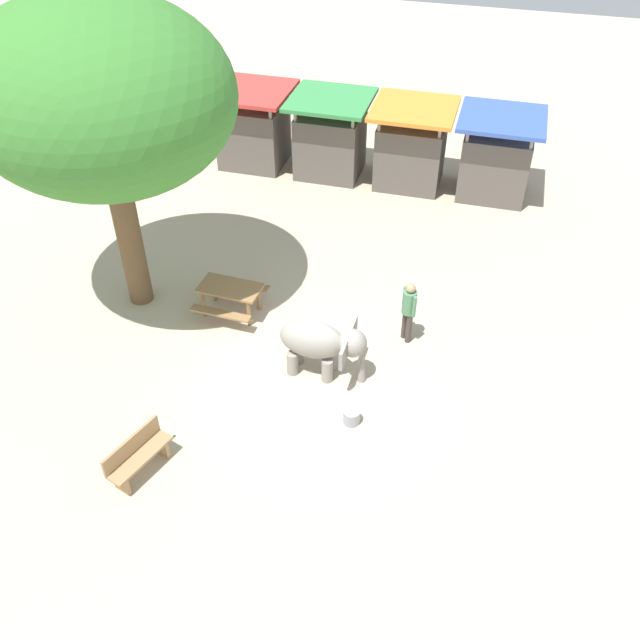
{
  "coord_description": "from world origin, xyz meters",
  "views": [
    {
      "loc": [
        3.21,
        -10.22,
        10.71
      ],
      "look_at": [
        0.05,
        1.18,
        0.8
      ],
      "focal_mm": 38.33,
      "sensor_mm": 36.0,
      "label": 1
    }
  ],
  "objects_px": {
    "person_handler": "(409,308)",
    "shade_tree_main": "(100,97)",
    "picnic_table_near": "(231,293)",
    "market_stall_green": "(330,140)",
    "feed_bucket": "(352,416)",
    "market_stall_blue": "(496,160)",
    "elephant": "(321,343)",
    "wooden_bench": "(137,455)",
    "market_stall_orange": "(411,150)",
    "market_stall_red": "(253,131)"
  },
  "relations": [
    {
      "from": "person_handler",
      "to": "market_stall_blue",
      "type": "bearing_deg",
      "value": -141.37
    },
    {
      "from": "picnic_table_near",
      "to": "market_stall_orange",
      "type": "height_order",
      "value": "market_stall_orange"
    },
    {
      "from": "picnic_table_near",
      "to": "market_stall_red",
      "type": "relative_size",
      "value": 0.62
    },
    {
      "from": "shade_tree_main",
      "to": "feed_bucket",
      "type": "relative_size",
      "value": 20.31
    },
    {
      "from": "market_stall_red",
      "to": "feed_bucket",
      "type": "distance_m",
      "value": 11.98
    },
    {
      "from": "picnic_table_near",
      "to": "market_stall_green",
      "type": "xyz_separation_m",
      "value": [
        0.46,
        7.7,
        0.55
      ]
    },
    {
      "from": "wooden_bench",
      "to": "feed_bucket",
      "type": "relative_size",
      "value": 4.04
    },
    {
      "from": "shade_tree_main",
      "to": "wooden_bench",
      "type": "xyz_separation_m",
      "value": [
        2.47,
        -4.92,
        -4.77
      ]
    },
    {
      "from": "elephant",
      "to": "person_handler",
      "type": "bearing_deg",
      "value": 45.52
    },
    {
      "from": "wooden_bench",
      "to": "market_stall_blue",
      "type": "height_order",
      "value": "market_stall_blue"
    },
    {
      "from": "market_stall_blue",
      "to": "feed_bucket",
      "type": "relative_size",
      "value": 7.0
    },
    {
      "from": "shade_tree_main",
      "to": "market_stall_red",
      "type": "height_order",
      "value": "shade_tree_main"
    },
    {
      "from": "market_stall_green",
      "to": "feed_bucket",
      "type": "bearing_deg",
      "value": -72.8
    },
    {
      "from": "market_stall_blue",
      "to": "feed_bucket",
      "type": "xyz_separation_m",
      "value": [
        -1.98,
        -10.42,
        -0.98
      ]
    },
    {
      "from": "market_stall_red",
      "to": "shade_tree_main",
      "type": "bearing_deg",
      "value": -91.98
    },
    {
      "from": "picnic_table_near",
      "to": "market_stall_green",
      "type": "bearing_deg",
      "value": -90.82
    },
    {
      "from": "person_handler",
      "to": "elephant",
      "type": "bearing_deg",
      "value": 3.44
    },
    {
      "from": "person_handler",
      "to": "wooden_bench",
      "type": "distance_m",
      "value": 6.71
    },
    {
      "from": "shade_tree_main",
      "to": "market_stall_blue",
      "type": "bearing_deg",
      "value": 44.03
    },
    {
      "from": "market_stall_green",
      "to": "feed_bucket",
      "type": "distance_m",
      "value": 10.95
    },
    {
      "from": "feed_bucket",
      "to": "shade_tree_main",
      "type": "bearing_deg",
      "value": 156.75
    },
    {
      "from": "person_handler",
      "to": "market_stall_red",
      "type": "bearing_deg",
      "value": -90.76
    },
    {
      "from": "person_handler",
      "to": "wooden_bench",
      "type": "bearing_deg",
      "value": 9.21
    },
    {
      "from": "person_handler",
      "to": "shade_tree_main",
      "type": "xyz_separation_m",
      "value": [
        -6.72,
        -0.25,
        4.29
      ]
    },
    {
      "from": "person_handler",
      "to": "market_stall_red",
      "type": "relative_size",
      "value": 0.64
    },
    {
      "from": "person_handler",
      "to": "market_stall_blue",
      "type": "relative_size",
      "value": 0.64
    },
    {
      "from": "shade_tree_main",
      "to": "picnic_table_near",
      "type": "height_order",
      "value": "shade_tree_main"
    },
    {
      "from": "picnic_table_near",
      "to": "elephant",
      "type": "bearing_deg",
      "value": 154.07
    },
    {
      "from": "elephant",
      "to": "market_stall_red",
      "type": "height_order",
      "value": "market_stall_red"
    },
    {
      "from": "wooden_bench",
      "to": "feed_bucket",
      "type": "distance_m",
      "value": 4.31
    },
    {
      "from": "market_stall_orange",
      "to": "feed_bucket",
      "type": "distance_m",
      "value": 10.48
    },
    {
      "from": "picnic_table_near",
      "to": "market_stall_blue",
      "type": "distance_m",
      "value": 9.57
    },
    {
      "from": "feed_bucket",
      "to": "person_handler",
      "type": "bearing_deg",
      "value": 77.58
    },
    {
      "from": "market_stall_green",
      "to": "market_stall_blue",
      "type": "distance_m",
      "value": 5.2
    },
    {
      "from": "market_stall_blue",
      "to": "market_stall_red",
      "type": "bearing_deg",
      "value": 180.0
    },
    {
      "from": "market_stall_orange",
      "to": "feed_bucket",
      "type": "bearing_deg",
      "value": -86.57
    },
    {
      "from": "market_stall_red",
      "to": "market_stall_blue",
      "type": "distance_m",
      "value": 7.8
    },
    {
      "from": "market_stall_red",
      "to": "market_stall_green",
      "type": "distance_m",
      "value": 2.6
    },
    {
      "from": "picnic_table_near",
      "to": "market_stall_green",
      "type": "relative_size",
      "value": 0.62
    },
    {
      "from": "elephant",
      "to": "wooden_bench",
      "type": "xyz_separation_m",
      "value": [
        -2.63,
        -3.55,
        -0.4
      ]
    },
    {
      "from": "elephant",
      "to": "wooden_bench",
      "type": "bearing_deg",
      "value": -125.73
    },
    {
      "from": "person_handler",
      "to": "shade_tree_main",
      "type": "distance_m",
      "value": 7.98
    },
    {
      "from": "market_stall_orange",
      "to": "feed_bucket",
      "type": "height_order",
      "value": "market_stall_orange"
    },
    {
      "from": "market_stall_orange",
      "to": "picnic_table_near",
      "type": "bearing_deg",
      "value": -111.65
    },
    {
      "from": "feed_bucket",
      "to": "wooden_bench",
      "type": "bearing_deg",
      "value": -147.63
    },
    {
      "from": "wooden_bench",
      "to": "feed_bucket",
      "type": "bearing_deg",
      "value": 140.68
    },
    {
      "from": "picnic_table_near",
      "to": "market_stall_blue",
      "type": "bearing_deg",
      "value": -123.72
    },
    {
      "from": "shade_tree_main",
      "to": "market_stall_red",
      "type": "relative_size",
      "value": 2.9
    },
    {
      "from": "elephant",
      "to": "picnic_table_near",
      "type": "distance_m",
      "value": 3.07
    },
    {
      "from": "feed_bucket",
      "to": "market_stall_green",
      "type": "bearing_deg",
      "value": 107.2
    }
  ]
}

